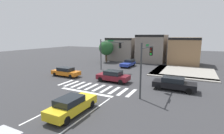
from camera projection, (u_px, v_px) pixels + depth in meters
ground_plane at (112, 79)px, 24.51m from camera, size 120.00×120.00×0.00m
crosswalk_near at (95, 87)px, 20.55m from camera, size 9.81×2.86×0.01m
lane_markings at (63, 111)px, 13.95m from camera, size 6.80×18.75×0.01m
bike_detector_marking at (88, 102)px, 16.02m from camera, size 1.15×1.15×0.01m
curb_corner_northeast at (180, 72)px, 29.04m from camera, size 10.00×10.60×0.15m
storefront_row at (152, 49)px, 40.13m from camera, size 21.56×6.97×6.48m
traffic_signal_northwest at (109, 49)px, 29.95m from camera, size 4.59×0.32×5.64m
traffic_signal_southeast at (146, 59)px, 17.64m from camera, size 0.32×4.81×5.56m
car_maroon at (113, 76)px, 23.02m from camera, size 4.46×1.92×1.53m
car_blue at (128, 63)px, 34.48m from camera, size 1.76×4.58×1.35m
car_black at (174, 83)px, 19.46m from camera, size 4.75×1.88×1.49m
car_orange at (66, 72)px, 26.09m from camera, size 4.59×1.74×1.40m
car_yellow at (72, 105)px, 13.38m from camera, size 1.72×4.70×1.49m
roadside_tree at (106, 48)px, 39.94m from camera, size 3.47×3.47×5.13m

